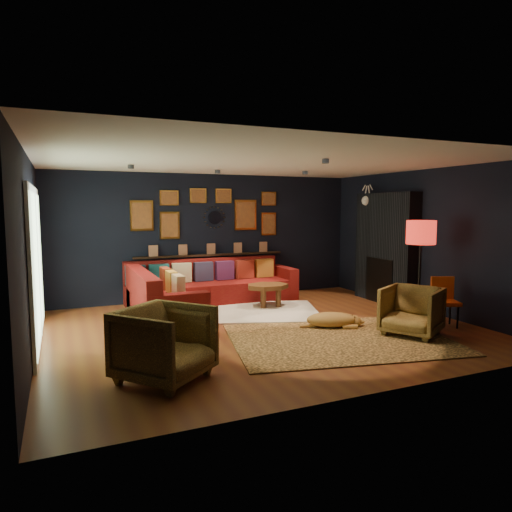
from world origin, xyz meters
name	(u,v)px	position (x,y,z in m)	size (l,w,h in m)	color
floor	(263,329)	(0.00, 0.00, 0.00)	(6.50, 6.50, 0.00)	brown
room_walls	(264,228)	(0.00, 0.00, 1.59)	(6.50, 6.50, 6.50)	black
sectional	(194,292)	(-0.61, 1.81, 0.32)	(3.41, 2.69, 0.86)	maroon
ledge	(211,255)	(0.00, 2.68, 0.92)	(3.20, 0.12, 0.04)	black
gallery_wall	(209,212)	(-0.01, 2.72, 1.81)	(3.15, 0.04, 1.02)	gold
sunburst_mirror	(215,218)	(0.10, 2.72, 1.70)	(0.47, 0.16, 0.47)	silver
fireplace	(385,252)	(3.09, 0.90, 1.02)	(0.31, 1.60, 2.20)	black
deer_head	(373,201)	(3.14, 1.40, 2.05)	(0.50, 0.28, 0.45)	white
sliding_door	(36,266)	(-3.22, 0.60, 1.10)	(0.06, 2.80, 2.20)	white
ceiling_spots	(244,169)	(0.00, 0.80, 2.56)	(3.30, 2.50, 0.06)	black
shag_rug	(253,312)	(0.29, 1.10, 0.02)	(2.34, 1.70, 0.03)	silver
leopard_rug	(340,339)	(0.77, -0.99, 0.01)	(3.10, 2.22, 0.02)	tan
coffee_table	(268,289)	(0.72, 1.39, 0.36)	(0.87, 0.67, 0.42)	#563419
pouf	(202,320)	(-0.95, 0.20, 0.18)	(0.46, 0.46, 0.30)	#A51B25
armchair_left	(165,340)	(-1.88, -1.53, 0.45)	(0.88, 0.83, 0.91)	gold
armchair_right	(412,309)	(1.89, -1.20, 0.40)	(0.78, 0.73, 0.81)	gold
gold_stool	(179,342)	(-1.59, -1.00, 0.25)	(0.40, 0.40, 0.51)	gold
orange_chair	(444,297)	(2.77, -0.96, 0.46)	(0.48, 0.48, 0.79)	black
floor_lamp	(421,237)	(2.50, -0.69, 1.44)	(0.47, 0.47, 1.70)	black
dog	(331,317)	(1.00, -0.39, 0.18)	(1.06, 0.52, 0.33)	#AF803F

